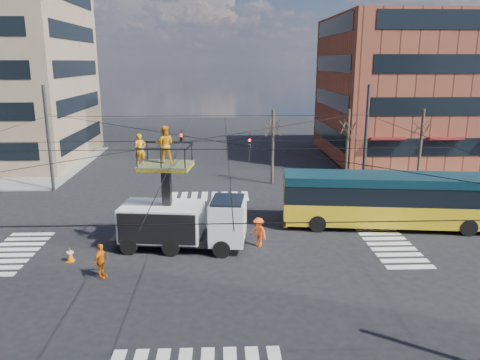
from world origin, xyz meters
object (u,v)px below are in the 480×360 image
city_bus (394,199)px  traffic_cone (70,254)px  worker_ground (101,261)px  flagger (259,232)px  utility_truck (182,210)px

city_bus → traffic_cone: size_ratio=18.00×
traffic_cone → worker_ground: size_ratio=0.45×
traffic_cone → flagger: 9.66m
city_bus → traffic_cone: (-17.79, -4.29, -1.36)m
utility_truck → flagger: (4.03, -0.01, -1.28)m
utility_truck → worker_ground: bearing=-128.1°
utility_truck → city_bus: size_ratio=0.54×
city_bus → flagger: 8.76m
worker_ground → flagger: bearing=-44.0°
traffic_cone → flagger: size_ratio=0.46×
utility_truck → flagger: 4.23m
traffic_cone → flagger: flagger is taller
city_bus → flagger: (-8.28, -2.69, -0.92)m
city_bus → flagger: bearing=-155.2°
city_bus → traffic_cone: 18.35m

